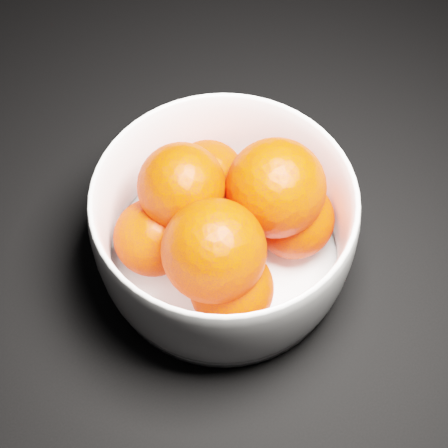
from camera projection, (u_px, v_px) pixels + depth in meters
ground at (211, 202)px, 0.70m from camera, size 3.00×3.00×0.00m
bowl at (224, 227)px, 0.61m from camera, size 0.25×0.25×0.12m
orange_pile at (227, 219)px, 0.60m from camera, size 0.20×0.20×0.13m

